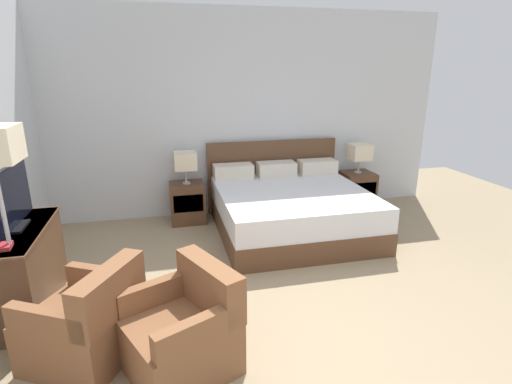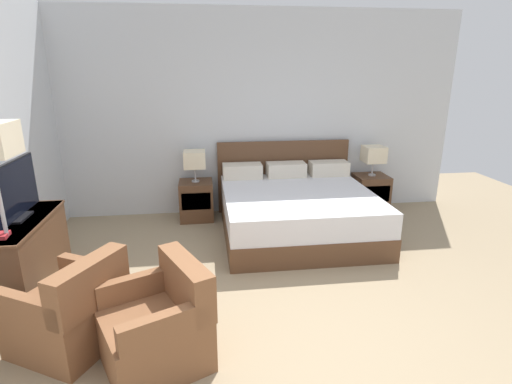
{
  "view_description": "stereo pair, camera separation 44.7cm",
  "coord_description": "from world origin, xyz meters",
  "px_view_note": "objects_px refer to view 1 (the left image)",
  "views": [
    {
      "loc": [
        -1.01,
        -2.31,
        2.07
      ],
      "look_at": [
        -0.01,
        1.85,
        0.75
      ],
      "focal_mm": 28.0,
      "sensor_mm": 36.0,
      "label": 1
    },
    {
      "loc": [
        -0.57,
        -2.39,
        2.07
      ],
      "look_at": [
        -0.01,
        1.85,
        0.75
      ],
      "focal_mm": 28.0,
      "sensor_mm": 36.0,
      "label": 2
    }
  ],
  "objects_px": {
    "nightstand_left": "(187,202)",
    "table_lamp_right": "(360,152)",
    "armchair_companion": "(184,332)",
    "nightstand_right": "(357,190)",
    "tv": "(10,200)",
    "dresser": "(20,270)",
    "armchair_by_window": "(87,324)",
    "table_lamp_left": "(185,161)",
    "bed": "(291,208)"
  },
  "relations": [
    {
      "from": "nightstand_left",
      "to": "table_lamp_right",
      "type": "distance_m",
      "value": 2.67
    },
    {
      "from": "nightstand_left",
      "to": "armchair_companion",
      "type": "xyz_separation_m",
      "value": [
        -0.24,
        -2.93,
        0.01
      ]
    },
    {
      "from": "nightstand_right",
      "to": "table_lamp_right",
      "type": "distance_m",
      "value": 0.59
    },
    {
      "from": "table_lamp_right",
      "to": "tv",
      "type": "height_order",
      "value": "tv"
    },
    {
      "from": "tv",
      "to": "table_lamp_right",
      "type": "bearing_deg",
      "value": 23.64
    },
    {
      "from": "nightstand_left",
      "to": "tv",
      "type": "distance_m",
      "value": 2.52
    },
    {
      "from": "dresser",
      "to": "armchair_by_window",
      "type": "relative_size",
      "value": 1.23
    },
    {
      "from": "nightstand_left",
      "to": "table_lamp_left",
      "type": "relative_size",
      "value": 1.26
    },
    {
      "from": "bed",
      "to": "dresser",
      "type": "xyz_separation_m",
      "value": [
        -2.87,
        -1.19,
        0.08
      ]
    },
    {
      "from": "nightstand_left",
      "to": "table_lamp_left",
      "type": "distance_m",
      "value": 0.59
    },
    {
      "from": "nightstand_right",
      "to": "tv",
      "type": "height_order",
      "value": "tv"
    },
    {
      "from": "bed",
      "to": "tv",
      "type": "distance_m",
      "value": 3.17
    },
    {
      "from": "nightstand_right",
      "to": "dresser",
      "type": "height_order",
      "value": "dresser"
    },
    {
      "from": "table_lamp_left",
      "to": "armchair_by_window",
      "type": "xyz_separation_m",
      "value": [
        -0.92,
        -2.66,
        -0.59
      ]
    },
    {
      "from": "nightstand_left",
      "to": "dresser",
      "type": "bearing_deg",
      "value": -130.05
    },
    {
      "from": "bed",
      "to": "table_lamp_right",
      "type": "relative_size",
      "value": 4.47
    },
    {
      "from": "dresser",
      "to": "nightstand_left",
      "type": "bearing_deg",
      "value": 49.95
    },
    {
      "from": "dresser",
      "to": "bed",
      "type": "bearing_deg",
      "value": 22.54
    },
    {
      "from": "table_lamp_right",
      "to": "nightstand_left",
      "type": "bearing_deg",
      "value": -179.97
    },
    {
      "from": "table_lamp_left",
      "to": "armchair_companion",
      "type": "bearing_deg",
      "value": -94.63
    },
    {
      "from": "bed",
      "to": "armchair_companion",
      "type": "xyz_separation_m",
      "value": [
        -1.54,
        -2.25,
        -0.03
      ]
    },
    {
      "from": "bed",
      "to": "armchair_by_window",
      "type": "bearing_deg",
      "value": -138.29
    },
    {
      "from": "nightstand_right",
      "to": "armchair_by_window",
      "type": "xyz_separation_m",
      "value": [
        -3.52,
        -2.66,
        0.01
      ]
    },
    {
      "from": "dresser",
      "to": "armchair_by_window",
      "type": "height_order",
      "value": "dresser"
    },
    {
      "from": "nightstand_right",
      "to": "table_lamp_right",
      "type": "height_order",
      "value": "table_lamp_right"
    },
    {
      "from": "table_lamp_left",
      "to": "armchair_by_window",
      "type": "relative_size",
      "value": 0.47
    },
    {
      "from": "bed",
      "to": "nightstand_right",
      "type": "relative_size",
      "value": 3.54
    },
    {
      "from": "nightstand_left",
      "to": "armchair_by_window",
      "type": "xyz_separation_m",
      "value": [
        -0.92,
        -2.66,
        0.01
      ]
    },
    {
      "from": "nightstand_left",
      "to": "table_lamp_right",
      "type": "xyz_separation_m",
      "value": [
        2.6,
        0.0,
        0.59
      ]
    },
    {
      "from": "bed",
      "to": "tv",
      "type": "height_order",
      "value": "tv"
    },
    {
      "from": "table_lamp_right",
      "to": "armchair_by_window",
      "type": "xyz_separation_m",
      "value": [
        -3.52,
        -2.66,
        -0.59
      ]
    },
    {
      "from": "armchair_companion",
      "to": "nightstand_left",
      "type": "bearing_deg",
      "value": 85.36
    },
    {
      "from": "bed",
      "to": "nightstand_left",
      "type": "height_order",
      "value": "bed"
    },
    {
      "from": "table_lamp_left",
      "to": "bed",
      "type": "bearing_deg",
      "value": -27.63
    },
    {
      "from": "table_lamp_left",
      "to": "tv",
      "type": "height_order",
      "value": "tv"
    },
    {
      "from": "table_lamp_right",
      "to": "dresser",
      "type": "height_order",
      "value": "table_lamp_right"
    },
    {
      "from": "table_lamp_right",
      "to": "tv",
      "type": "relative_size",
      "value": 0.46
    },
    {
      "from": "table_lamp_left",
      "to": "tv",
      "type": "bearing_deg",
      "value": -130.7
    },
    {
      "from": "bed",
      "to": "nightstand_left",
      "type": "bearing_deg",
      "value": 152.42
    },
    {
      "from": "nightstand_left",
      "to": "armchair_companion",
      "type": "bearing_deg",
      "value": -94.64
    },
    {
      "from": "armchair_by_window",
      "to": "table_lamp_left",
      "type": "bearing_deg",
      "value": 70.87
    },
    {
      "from": "nightstand_left",
      "to": "dresser",
      "type": "relative_size",
      "value": 0.48
    },
    {
      "from": "bed",
      "to": "nightstand_right",
      "type": "distance_m",
      "value": 1.47
    },
    {
      "from": "table_lamp_right",
      "to": "armchair_companion",
      "type": "height_order",
      "value": "table_lamp_right"
    },
    {
      "from": "nightstand_right",
      "to": "table_lamp_left",
      "type": "bearing_deg",
      "value": 179.97
    },
    {
      "from": "nightstand_right",
      "to": "armchair_by_window",
      "type": "bearing_deg",
      "value": -142.94
    },
    {
      "from": "table_lamp_left",
      "to": "armchair_companion",
      "type": "xyz_separation_m",
      "value": [
        -0.24,
        -2.93,
        -0.59
      ]
    },
    {
      "from": "nightstand_left",
      "to": "armchair_companion",
      "type": "distance_m",
      "value": 2.94
    },
    {
      "from": "tv",
      "to": "bed",
      "type": "bearing_deg",
      "value": 21.75
    },
    {
      "from": "nightstand_right",
      "to": "table_lamp_right",
      "type": "bearing_deg",
      "value": 90.0
    }
  ]
}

